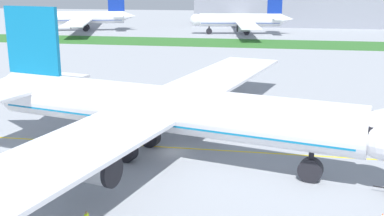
{
  "coord_description": "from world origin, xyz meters",
  "views": [
    {
      "loc": [
        12.24,
        -56.68,
        21.26
      ],
      "look_at": [
        1.08,
        7.67,
        3.92
      ],
      "focal_mm": 44.95,
      "sensor_mm": 36.0,
      "label": 1
    }
  ],
  "objects_px": {
    "ground_crew_marshaller_front": "(31,186)",
    "parked_airliner_far_centre": "(241,20)",
    "ground_crew_wingwalker_port": "(24,161)",
    "airliner_foreground": "(159,109)",
    "parked_airliner_far_left": "(80,18)",
    "traffic_cone_starboard_wing": "(382,216)",
    "service_truck_baggage_loader": "(45,73)"
  },
  "relations": [
    {
      "from": "ground_crew_marshaller_front",
      "to": "parked_airliner_far_left",
      "type": "distance_m",
      "value": 169.57
    },
    {
      "from": "airliner_foreground",
      "to": "ground_crew_wingwalker_port",
      "type": "distance_m",
      "value": 16.79
    },
    {
      "from": "ground_crew_marshaller_front",
      "to": "parked_airliner_far_centre",
      "type": "relative_size",
      "value": 0.03
    },
    {
      "from": "parked_airliner_far_centre",
      "to": "traffic_cone_starboard_wing",
      "type": "bearing_deg",
      "value": -81.09
    },
    {
      "from": "airliner_foreground",
      "to": "traffic_cone_starboard_wing",
      "type": "relative_size",
      "value": 154.08
    },
    {
      "from": "airliner_foreground",
      "to": "parked_airliner_far_centre",
      "type": "distance_m",
      "value": 143.67
    },
    {
      "from": "ground_crew_marshaller_front",
      "to": "traffic_cone_starboard_wing",
      "type": "relative_size",
      "value": 2.86
    },
    {
      "from": "ground_crew_wingwalker_port",
      "to": "ground_crew_marshaller_front",
      "type": "xyz_separation_m",
      "value": [
        4.16,
        -6.2,
        -0.06
      ]
    },
    {
      "from": "ground_crew_wingwalker_port",
      "to": "parked_airliner_far_centre",
      "type": "distance_m",
      "value": 151.13
    },
    {
      "from": "airliner_foreground",
      "to": "parked_airliner_far_left",
      "type": "distance_m",
      "value": 161.73
    },
    {
      "from": "traffic_cone_starboard_wing",
      "to": "parked_airliner_far_left",
      "type": "relative_size",
      "value": 0.01
    },
    {
      "from": "traffic_cone_starboard_wing",
      "to": "parked_airliner_far_left",
      "type": "xyz_separation_m",
      "value": [
        -94.59,
        157.69,
        5.37
      ]
    },
    {
      "from": "traffic_cone_starboard_wing",
      "to": "parked_airliner_far_centre",
      "type": "height_order",
      "value": "parked_airliner_far_centre"
    },
    {
      "from": "parked_airliner_far_left",
      "to": "parked_airliner_far_centre",
      "type": "relative_size",
      "value": 1.16
    },
    {
      "from": "parked_airliner_far_left",
      "to": "service_truck_baggage_loader",
      "type": "bearing_deg",
      "value": -71.67
    },
    {
      "from": "service_truck_baggage_loader",
      "to": "parked_airliner_far_left",
      "type": "bearing_deg",
      "value": 108.33
    },
    {
      "from": "ground_crew_marshaller_front",
      "to": "parked_airliner_far_left",
      "type": "relative_size",
      "value": 0.02
    },
    {
      "from": "airliner_foreground",
      "to": "parked_airliner_far_centre",
      "type": "height_order",
      "value": "airliner_foreground"
    },
    {
      "from": "airliner_foreground",
      "to": "ground_crew_marshaller_front",
      "type": "bearing_deg",
      "value": -128.7
    },
    {
      "from": "traffic_cone_starboard_wing",
      "to": "parked_airliner_far_left",
      "type": "distance_m",
      "value": 183.96
    },
    {
      "from": "parked_airliner_far_left",
      "to": "airliner_foreground",
      "type": "bearing_deg",
      "value": -64.15
    },
    {
      "from": "ground_crew_wingwalker_port",
      "to": "traffic_cone_starboard_wing",
      "type": "distance_m",
      "value": 38.99
    },
    {
      "from": "ground_crew_wingwalker_port",
      "to": "parked_airliner_far_centre",
      "type": "height_order",
      "value": "parked_airliner_far_centre"
    },
    {
      "from": "traffic_cone_starboard_wing",
      "to": "ground_crew_marshaller_front",
      "type": "bearing_deg",
      "value": -178.7
    },
    {
      "from": "service_truck_baggage_loader",
      "to": "parked_airliner_far_left",
      "type": "height_order",
      "value": "parked_airliner_far_left"
    },
    {
      "from": "traffic_cone_starboard_wing",
      "to": "service_truck_baggage_loader",
      "type": "relative_size",
      "value": 0.09
    },
    {
      "from": "parked_airliner_far_left",
      "to": "parked_airliner_far_centre",
      "type": "bearing_deg",
      "value": -1.53
    },
    {
      "from": "ground_crew_wingwalker_port",
      "to": "ground_crew_marshaller_front",
      "type": "bearing_deg",
      "value": -56.13
    },
    {
      "from": "ground_crew_wingwalker_port",
      "to": "ground_crew_marshaller_front",
      "type": "distance_m",
      "value": 7.47
    },
    {
      "from": "airliner_foreground",
      "to": "traffic_cone_starboard_wing",
      "type": "distance_m",
      "value": 27.59
    },
    {
      "from": "ground_crew_wingwalker_port",
      "to": "parked_airliner_far_left",
      "type": "distance_m",
      "value": 162.3
    },
    {
      "from": "service_truck_baggage_loader",
      "to": "parked_airliner_far_centre",
      "type": "relative_size",
      "value": 0.1
    }
  ]
}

